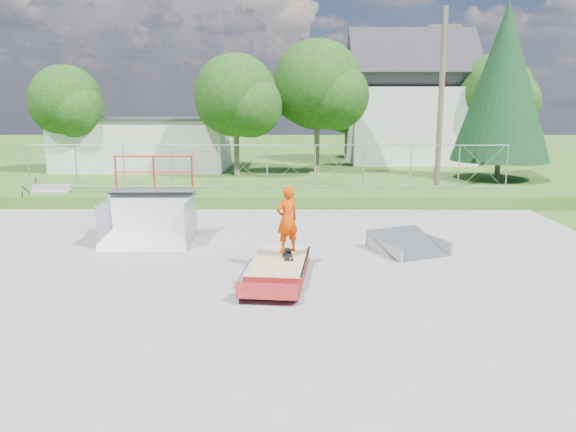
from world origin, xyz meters
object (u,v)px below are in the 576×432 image
at_px(flat_bank_ramp, 409,244).
at_px(skater, 287,222).
at_px(grind_box, 279,268).
at_px(quarter_pipe, 147,202).

xyz_separation_m(flat_bank_ramp, skater, (-3.26, -1.76, 0.97)).
bearing_deg(grind_box, flat_bank_ramp, 36.55).
bearing_deg(flat_bank_ramp, grind_box, -173.09).
bearing_deg(grind_box, quarter_pipe, 147.66).
relative_size(grind_box, flat_bank_ramp, 1.54).
relative_size(quarter_pipe, flat_bank_ramp, 1.40).
height_order(quarter_pipe, skater, quarter_pipe).
distance_m(quarter_pipe, flat_bank_ramp, 7.38).
distance_m(grind_box, skater, 1.09).
xyz_separation_m(grind_box, skater, (0.19, 0.30, 1.03)).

